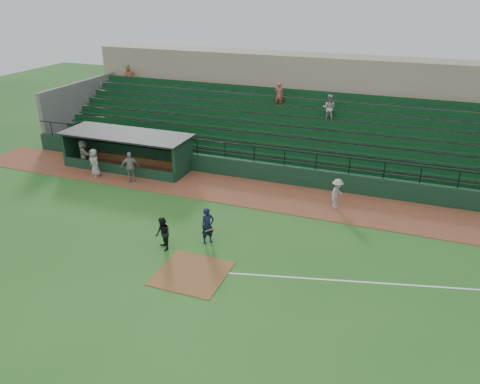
% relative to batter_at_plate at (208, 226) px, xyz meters
% --- Properties ---
extents(ground, '(90.00, 90.00, 0.00)m').
position_rel_batter_at_plate_xyz_m(ground, '(0.42, -1.70, -0.93)').
color(ground, '#24591D').
rests_on(ground, ground).
extents(warning_track, '(40.00, 4.00, 0.03)m').
position_rel_batter_at_plate_xyz_m(warning_track, '(0.42, 6.30, -0.91)').
color(warning_track, brown).
rests_on(warning_track, ground).
extents(home_plate_dirt, '(3.00, 3.00, 0.03)m').
position_rel_batter_at_plate_xyz_m(home_plate_dirt, '(0.42, -2.70, -0.91)').
color(home_plate_dirt, brown).
rests_on(home_plate_dirt, ground).
extents(foul_line, '(17.49, 4.44, 0.01)m').
position_rel_batter_at_plate_xyz_m(foul_line, '(8.42, -0.50, -0.92)').
color(foul_line, white).
rests_on(foul_line, ground).
extents(stadium_structure, '(38.00, 13.08, 6.40)m').
position_rel_batter_at_plate_xyz_m(stadium_structure, '(0.42, 14.76, 1.37)').
color(stadium_structure, black).
rests_on(stadium_structure, ground).
extents(dugout, '(8.90, 3.20, 2.42)m').
position_rel_batter_at_plate_xyz_m(dugout, '(-9.33, 7.86, 0.40)').
color(dugout, black).
rests_on(dugout, ground).
extents(batter_at_plate, '(1.18, 0.81, 1.86)m').
position_rel_batter_at_plate_xyz_m(batter_at_plate, '(0.00, 0.00, 0.00)').
color(batter_at_plate, black).
rests_on(batter_at_plate, ground).
extents(umpire, '(1.02, 1.01, 1.66)m').
position_rel_batter_at_plate_xyz_m(umpire, '(-1.73, -1.32, -0.10)').
color(umpire, black).
rests_on(umpire, ground).
extents(runner, '(0.90, 1.23, 1.71)m').
position_rel_batter_at_plate_xyz_m(runner, '(5.18, 6.10, -0.05)').
color(runner, '#AAA59F').
rests_on(runner, warning_track).
extents(dugout_player_a, '(1.23, 1.00, 1.97)m').
position_rel_batter_at_plate_xyz_m(dugout_player_a, '(-7.76, 5.28, 0.08)').
color(dugout_player_a, gray).
rests_on(dugout_player_a, warning_track).
extents(dugout_player_b, '(1.07, 0.92, 1.85)m').
position_rel_batter_at_plate_xyz_m(dugout_player_b, '(-10.44, 5.26, 0.02)').
color(dugout_player_b, gray).
rests_on(dugout_player_b, warning_track).
extents(dugout_player_c, '(1.77, 1.46, 1.90)m').
position_rel_batter_at_plate_xyz_m(dugout_player_c, '(-12.20, 6.45, 0.05)').
color(dugout_player_c, gray).
rests_on(dugout_player_c, warning_track).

